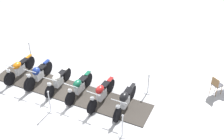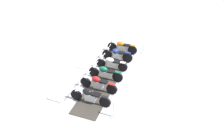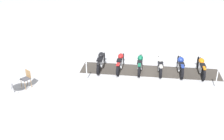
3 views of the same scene
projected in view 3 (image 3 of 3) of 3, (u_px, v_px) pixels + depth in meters
name	position (u px, v px, depth m)	size (l,w,h in m)	color
ground_plane	(149.00, 71.00, 15.55)	(80.00, 80.00, 0.00)	#B2B2B7
display_platform	(149.00, 71.00, 15.54)	(7.80, 1.47, 0.03)	#38332D
motorcycle_copper	(201.00, 66.00, 15.02)	(0.62, 2.20, 0.99)	black
motorcycle_navy	(180.00, 65.00, 15.16)	(0.71, 2.14, 1.01)	black
motorcycle_cream	(160.00, 64.00, 15.31)	(0.70, 2.09, 0.90)	black
motorcycle_forest	(140.00, 63.00, 15.44)	(0.70, 2.18, 0.95)	black
motorcycle_maroon	(120.00, 62.00, 15.57)	(0.68, 2.25, 0.93)	black
motorcycle_black	(101.00, 60.00, 15.70)	(0.70, 2.26, 0.92)	black
stanchion_right_mid	(150.00, 55.00, 16.70)	(0.29, 0.29, 1.10)	silver
stanchion_right_rear	(97.00, 52.00, 17.10)	(0.30, 0.30, 1.12)	silver
stanchion_left_front	(216.00, 82.00, 13.68)	(0.34, 0.34, 1.05)	silver
stanchion_left_rear	(87.00, 74.00, 14.49)	(0.32, 0.32, 1.01)	silver
cafe_table	(12.00, 83.00, 13.07)	(0.81, 0.81, 0.78)	#B7B7BC
cafe_chair_near_table	(27.00, 78.00, 13.65)	(0.56, 0.56, 0.91)	olive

